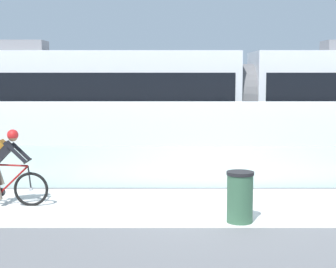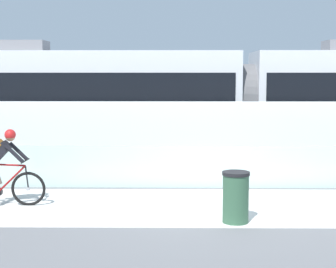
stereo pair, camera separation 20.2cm
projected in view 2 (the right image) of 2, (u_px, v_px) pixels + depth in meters
name	position (u px, v px, depth m)	size (l,w,h in m)	color
ground_plane	(218.00, 206.00, 11.29)	(200.00, 200.00, 0.00)	slate
bike_path_deck	(218.00, 206.00, 11.29)	(32.00, 3.20, 0.01)	silver
glass_parapet	(212.00, 167.00, 13.08)	(32.00, 0.05, 1.02)	#ADC6C1
concrete_barrier_wall	(207.00, 138.00, 14.81)	(32.00, 0.36, 1.98)	silver
tram_rail_near	(203.00, 159.00, 17.39)	(32.00, 0.08, 0.01)	#595654
tram_rail_far	(200.00, 153.00, 18.81)	(32.00, 0.08, 0.01)	#595654
tram	(245.00, 99.00, 17.87)	(22.56, 2.54, 3.81)	silver
cyclist_on_bike	(2.00, 168.00, 11.26)	(1.77, 0.58, 1.61)	black
trash_bin	(236.00, 197.00, 10.00)	(0.51, 0.51, 0.96)	#33593F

